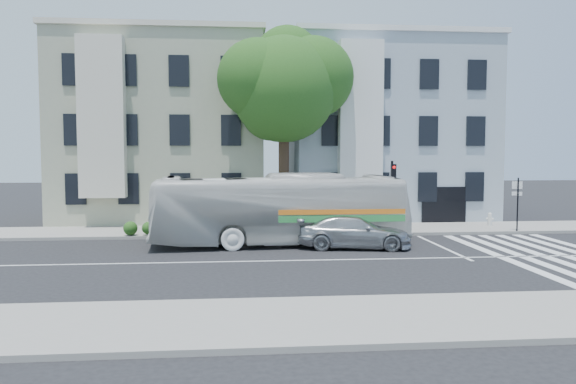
{
  "coord_description": "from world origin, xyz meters",
  "views": [
    {
      "loc": [
        -2.52,
        -21.3,
        4.16
      ],
      "look_at": [
        -0.22,
        3.72,
        2.4
      ],
      "focal_mm": 35.0,
      "sensor_mm": 36.0,
      "label": 1
    }
  ],
  "objects": [
    {
      "name": "fire_hydrant",
      "position": [
        11.41,
        8.31,
        0.52
      ],
      "size": [
        0.41,
        0.25,
        0.72
      ],
      "rotation": [
        0.0,
        0.0,
        -0.32
      ],
      "color": "silver",
      "rests_on": "sidewalk_far"
    },
    {
      "name": "street_tree",
      "position": [
        0.06,
        8.74,
        7.83
      ],
      "size": [
        7.3,
        5.9,
        11.1
      ],
      "color": "#2D2116",
      "rests_on": "ground"
    },
    {
      "name": "building_left",
      "position": [
        -7.0,
        15.0,
        5.5
      ],
      "size": [
        12.0,
        10.0,
        11.0
      ],
      "primitive_type": "cube",
      "color": "#999D84",
      "rests_on": "ground"
    },
    {
      "name": "sedan",
      "position": [
        2.56,
        2.6,
        0.71
      ],
      "size": [
        2.73,
        5.17,
        1.43
      ],
      "primitive_type": "imported",
      "rotation": [
        0.0,
        0.0,
        1.42
      ],
      "color": "#A6A9AD",
      "rests_on": "ground"
    },
    {
      "name": "far_sign_pole",
      "position": [
        11.83,
        6.14,
        1.87
      ],
      "size": [
        0.47,
        0.25,
        2.74
      ],
      "rotation": [
        0.0,
        0.0,
        -0.38
      ],
      "color": "black",
      "rests_on": "sidewalk_far"
    },
    {
      "name": "building_right",
      "position": [
        7.0,
        15.0,
        5.5
      ],
      "size": [
        12.0,
        10.0,
        11.0
      ],
      "primitive_type": "cube",
      "color": "#9BAAB9",
      "rests_on": "ground"
    },
    {
      "name": "hedge",
      "position": [
        -3.41,
        6.3,
        0.5
      ],
      "size": [
        8.07,
        4.33,
        0.7
      ],
      "primitive_type": null,
      "rotation": [
        0.0,
        0.0,
        0.43
      ],
      "color": "#2F5E1E",
      "rests_on": "sidewalk_far"
    },
    {
      "name": "traffic_signal",
      "position": [
        5.21,
        5.94,
        2.43
      ],
      "size": [
        0.4,
        0.51,
        3.76
      ],
      "rotation": [
        0.0,
        0.0,
        -0.05
      ],
      "color": "black",
      "rests_on": "ground"
    },
    {
      "name": "sidewalk_far",
      "position": [
        0.0,
        8.0,
        0.07
      ],
      "size": [
        80.0,
        4.0,
        0.15
      ],
      "primitive_type": "cube",
      "color": "gray",
      "rests_on": "ground"
    },
    {
      "name": "ground",
      "position": [
        0.0,
        0.0,
        0.0
      ],
      "size": [
        120.0,
        120.0,
        0.0
      ],
      "primitive_type": "plane",
      "color": "black",
      "rests_on": "ground"
    },
    {
      "name": "sidewalk_near",
      "position": [
        0.0,
        -8.0,
        0.07
      ],
      "size": [
        80.0,
        4.0,
        0.15
      ],
      "primitive_type": "cube",
      "color": "gray",
      "rests_on": "ground"
    },
    {
      "name": "bus",
      "position": [
        -0.58,
        3.8,
        1.61
      ],
      "size": [
        3.71,
        11.78,
        3.23
      ],
      "primitive_type": "imported",
      "rotation": [
        0.0,
        0.0,
        1.66
      ],
      "color": "silver",
      "rests_on": "ground"
    }
  ]
}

